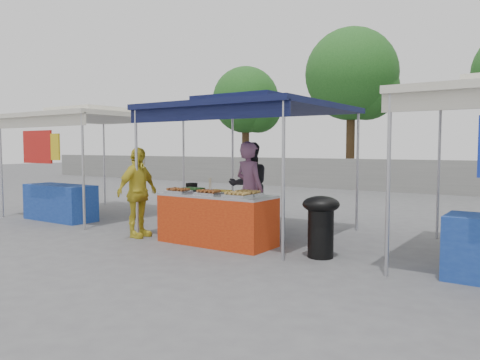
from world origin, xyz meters
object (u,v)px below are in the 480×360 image
Objects in this scene: vendor_table at (217,219)px; cooking_pot at (192,186)px; customer_person at (138,192)px; wok_burner at (321,221)px; helper_man at (249,185)px; vendor_woman at (249,190)px.

cooking_pot is at bearing 156.89° from vendor_table.
vendor_table is 1.22× the size of customer_person.
wok_burner is 0.57× the size of customer_person.
helper_man reaches higher than cooking_pot.
cooking_pot is at bearing -49.28° from customer_person.
wok_burner is at bearing 101.69° from helper_man.
vendor_woman reaches higher than helper_man.
cooking_pot is at bearing 26.46° from helper_man.
wok_burner is at bearing 173.63° from vendor_woman.
vendor_table is 1.65m from customer_person.
cooking_pot is 0.13× the size of customer_person.
vendor_table is at bearing -82.00° from customer_person.
vendor_woman is 1.00× the size of helper_man.
cooking_pot is 0.24× the size of wok_burner.
wok_burner is at bearing -5.90° from cooking_pot.
vendor_woman is 1.05m from helper_man.
vendor_woman is at bearing 79.11° from helper_man.
vendor_woman is 2.04m from customer_person.
cooking_pot is at bearing 152.68° from wok_burner.
helper_man is (-0.57, 0.88, -0.00)m from vendor_woman.
helper_man is (-0.41, 1.64, 0.45)m from vendor_table.
wok_burner is 0.53× the size of vendor_woman.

